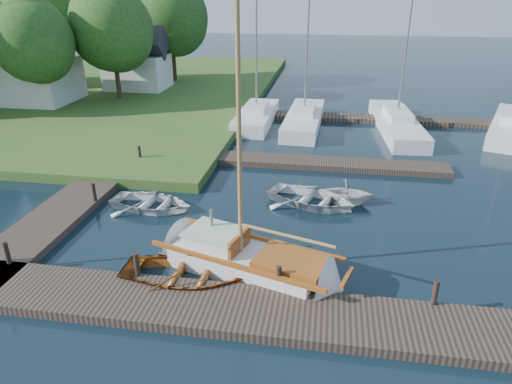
# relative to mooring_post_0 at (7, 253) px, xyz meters

# --- Properties ---
(ground) EXTENTS (160.00, 160.00, 0.00)m
(ground) POSITION_rel_mooring_post_0_xyz_m (7.50, 5.00, -0.70)
(ground) COLOR black
(ground) RESTS_ON ground
(near_dock) EXTENTS (18.00, 2.20, 0.30)m
(near_dock) POSITION_rel_mooring_post_0_xyz_m (7.50, -1.00, -0.55)
(near_dock) COLOR black
(near_dock) RESTS_ON ground
(left_dock) EXTENTS (2.20, 18.00, 0.30)m
(left_dock) POSITION_rel_mooring_post_0_xyz_m (-0.50, 7.00, -0.55)
(left_dock) COLOR black
(left_dock) RESTS_ON ground
(far_dock) EXTENTS (14.00, 1.60, 0.30)m
(far_dock) POSITION_rel_mooring_post_0_xyz_m (9.50, 11.50, -0.55)
(far_dock) COLOR black
(far_dock) RESTS_ON ground
(pontoon) EXTENTS (30.00, 1.60, 0.30)m
(pontoon) POSITION_rel_mooring_post_0_xyz_m (17.50, 21.00, -0.55)
(pontoon) COLOR black
(pontoon) RESTS_ON ground
(mooring_post_0) EXTENTS (0.16, 0.16, 0.80)m
(mooring_post_0) POSITION_rel_mooring_post_0_xyz_m (0.00, 0.00, 0.00)
(mooring_post_0) COLOR black
(mooring_post_0) RESTS_ON near_dock
(mooring_post_1) EXTENTS (0.16, 0.16, 0.80)m
(mooring_post_1) POSITION_rel_mooring_post_0_xyz_m (4.50, 0.00, 0.00)
(mooring_post_1) COLOR black
(mooring_post_1) RESTS_ON near_dock
(mooring_post_2) EXTENTS (0.16, 0.16, 0.80)m
(mooring_post_2) POSITION_rel_mooring_post_0_xyz_m (9.00, 0.00, 0.00)
(mooring_post_2) COLOR black
(mooring_post_2) RESTS_ON near_dock
(mooring_post_3) EXTENTS (0.16, 0.16, 0.80)m
(mooring_post_3) POSITION_rel_mooring_post_0_xyz_m (13.50, 0.00, 0.00)
(mooring_post_3) COLOR black
(mooring_post_3) RESTS_ON near_dock
(mooring_post_4) EXTENTS (0.16, 0.16, 0.80)m
(mooring_post_4) POSITION_rel_mooring_post_0_xyz_m (0.50, 5.00, 0.00)
(mooring_post_4) COLOR black
(mooring_post_4) RESTS_ON left_dock
(mooring_post_5) EXTENTS (0.16, 0.16, 0.80)m
(mooring_post_5) POSITION_rel_mooring_post_0_xyz_m (0.50, 10.00, 0.00)
(mooring_post_5) COLOR black
(mooring_post_5) RESTS_ON left_dock
(sailboat) EXTENTS (7.41, 4.02, 9.83)m
(sailboat) POSITION_rel_mooring_post_0_xyz_m (7.93, 1.25, -0.36)
(sailboat) COLOR silver
(sailboat) RESTS_ON ground
(dinghy) EXTENTS (4.09, 2.93, 0.85)m
(dinghy) POSITION_rel_mooring_post_0_xyz_m (5.94, 0.30, -0.28)
(dinghy) COLOR brown
(dinghy) RESTS_ON ground
(tender_a) EXTENTS (3.87, 2.98, 0.74)m
(tender_a) POSITION_rel_mooring_post_0_xyz_m (2.95, 5.20, -0.33)
(tender_a) COLOR silver
(tender_a) RESTS_ON ground
(tender_c) EXTENTS (4.66, 4.01, 0.81)m
(tender_c) POSITION_rel_mooring_post_0_xyz_m (9.66, 6.70, -0.29)
(tender_c) COLOR silver
(tender_c) RESTS_ON ground
(tender_d) EXTENTS (2.45, 2.16, 1.21)m
(tender_d) POSITION_rel_mooring_post_0_xyz_m (11.20, 7.12, -0.10)
(tender_d) COLOR silver
(tender_d) RESTS_ON ground
(marina_boat_0) EXTENTS (2.30, 7.46, 11.33)m
(marina_boat_0) POSITION_rel_mooring_post_0_xyz_m (5.26, 19.14, -0.12)
(marina_boat_0) COLOR silver
(marina_boat_0) RESTS_ON ground
(marina_boat_1) EXTENTS (2.53, 8.78, 10.02)m
(marina_boat_1) POSITION_rel_mooring_post_0_xyz_m (8.55, 18.98, -0.14)
(marina_boat_1) COLOR silver
(marina_boat_1) RESTS_ON ground
(marina_boat_3) EXTENTS (2.91, 10.10, 11.95)m
(marina_boat_3) POSITION_rel_mooring_post_0_xyz_m (14.63, 18.93, -0.13)
(marina_boat_3) COLOR silver
(marina_boat_3) RESTS_ON ground
(marina_boat_5) EXTENTS (5.47, 9.51, 10.44)m
(marina_boat_5) POSITION_rel_mooring_post_0_xyz_m (21.87, 19.39, -0.14)
(marina_boat_5) COLOR silver
(marina_boat_5) RESTS_ON ground
(house_a) EXTENTS (6.30, 5.00, 6.29)m
(house_a) POSITION_rel_mooring_post_0_xyz_m (-12.50, 21.00, 2.26)
(house_a) COLOR beige
(house_a) RESTS_ON shore
(house_c) EXTENTS (5.25, 4.00, 5.28)m
(house_c) POSITION_rel_mooring_post_0_xyz_m (-6.50, 27.00, 1.88)
(house_c) COLOR beige
(house_c) RESTS_ON shore
(tree_2) EXTENTS (5.83, 5.75, 7.82)m
(tree_2) POSITION_rel_mooring_post_0_xyz_m (-10.50, 19.05, 4.55)
(tree_2) COLOR #332114
(tree_2) RESTS_ON shore
(tree_3) EXTENTS (6.41, 6.38, 8.74)m
(tree_3) POSITION_rel_mooring_post_0_xyz_m (-6.50, 23.05, 5.11)
(tree_3) COLOR #332114
(tree_3) RESTS_ON shore
(tree_4) EXTENTS (7.01, 7.01, 9.66)m
(tree_4) POSITION_rel_mooring_post_0_xyz_m (-14.50, 27.05, 5.67)
(tree_4) COLOR #332114
(tree_4) RESTS_ON shore
(tree_7) EXTENTS (6.83, 6.83, 9.38)m
(tree_7) POSITION_rel_mooring_post_0_xyz_m (-4.50, 31.05, 5.50)
(tree_7) COLOR #332114
(tree_7) RESTS_ON shore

